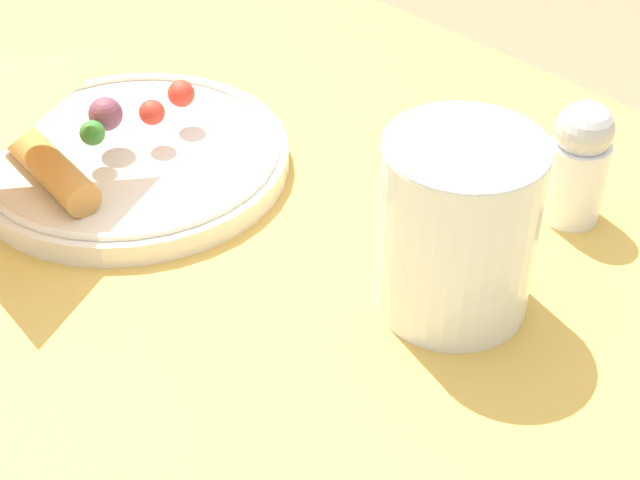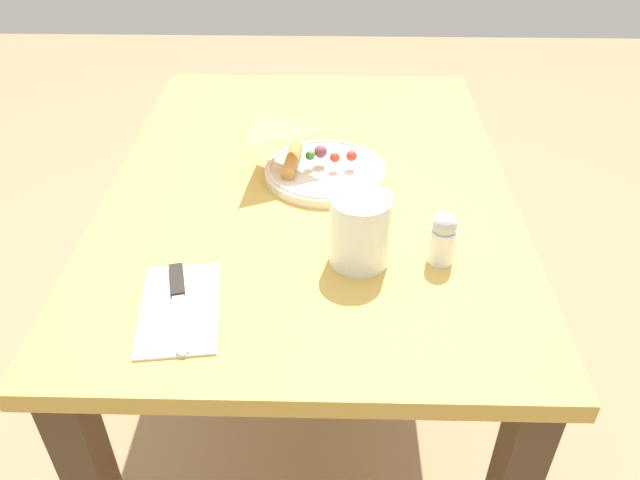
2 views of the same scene
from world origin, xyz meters
TOP-DOWN VIEW (x-y plane):
  - ground_plane at (0.00, 0.00)m, footprint 6.00×6.00m
  - dining_table at (0.00, 0.00)m, footprint 0.99×0.71m
  - plate_pizza at (-0.02, 0.03)m, footprint 0.22×0.22m
  - milk_glass at (0.23, 0.08)m, footprint 0.09×0.09m
  - napkin_folded at (0.34, -0.17)m, footprint 0.19×0.13m
  - butter_knife at (0.33, -0.17)m, footprint 0.18×0.06m
  - salt_shaker at (0.23, 0.20)m, footprint 0.04×0.04m

SIDE VIEW (x-z plane):
  - ground_plane at x=0.00m, z-range 0.00..0.00m
  - dining_table at x=0.00m, z-range 0.24..0.98m
  - napkin_folded at x=0.34m, z-range 0.74..0.74m
  - butter_knife at x=0.33m, z-range 0.74..0.75m
  - plate_pizza at x=-0.02m, z-range 0.73..0.78m
  - salt_shaker at x=0.23m, z-range 0.74..0.82m
  - milk_glass at x=0.23m, z-range 0.73..0.84m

